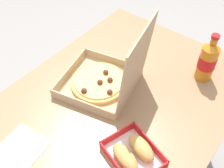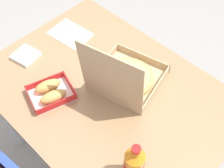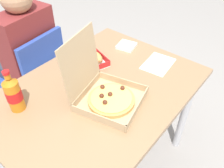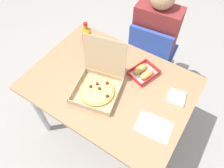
{
  "view_description": "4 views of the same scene",
  "coord_description": "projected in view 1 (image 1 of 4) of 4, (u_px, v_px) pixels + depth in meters",
  "views": [
    {
      "loc": [
        0.56,
        0.42,
        1.58
      ],
      "look_at": [
        -0.03,
        -0.05,
        0.78
      ],
      "focal_mm": 44.29,
      "sensor_mm": 36.0,
      "label": 1
    },
    {
      "loc": [
        -0.57,
        0.55,
        1.82
      ],
      "look_at": [
        -0.01,
        -0.02,
        0.77
      ],
      "focal_mm": 47.48,
      "sensor_mm": 36.0,
      "label": 2
    },
    {
      "loc": [
        -0.68,
        -0.65,
        1.56
      ],
      "look_at": [
        0.03,
        -0.07,
        0.78
      ],
      "focal_mm": 37.96,
      "sensor_mm": 36.0,
      "label": 3
    },
    {
      "loc": [
        0.48,
        -0.72,
        1.9
      ],
      "look_at": [
        0.03,
        -0.02,
        0.76
      ],
      "focal_mm": 33.81,
      "sensor_mm": 36.0,
      "label": 4
    }
  ],
  "objects": [
    {
      "name": "dining_table",
      "position": [
        116.0,
        115.0,
        1.17
      ],
      "size": [
        1.12,
        0.82,
        0.73
      ],
      "color": "#997551",
      "rests_on": "ground_plane"
    },
    {
      "name": "cola_bottle",
      "position": [
        208.0,
        61.0,
        1.14
      ],
      "size": [
        0.07,
        0.07,
        0.22
      ],
      "color": "orange",
      "rests_on": "dining_table"
    },
    {
      "name": "paper_menu",
      "position": [
        15.0,
        155.0,
        0.95
      ],
      "size": [
        0.23,
        0.17,
        0.0
      ],
      "primitive_type": "cube",
      "rotation": [
        0.0,
        0.0,
        0.11
      ],
      "color": "white",
      "rests_on": "dining_table"
    },
    {
      "name": "pizza_box_open",
      "position": [
        105.0,
        79.0,
        1.13
      ],
      "size": [
        0.35,
        0.38,
        0.33
      ],
      "color": "tan",
      "rests_on": "dining_table"
    },
    {
      "name": "bread_side_box",
      "position": [
        133.0,
        153.0,
        0.92
      ],
      "size": [
        0.2,
        0.23,
        0.06
      ],
      "color": "white",
      "rests_on": "dining_table"
    }
  ]
}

